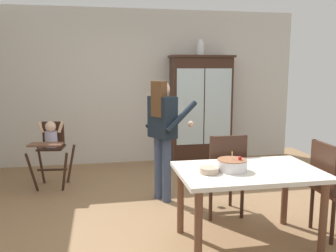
{
  "coord_description": "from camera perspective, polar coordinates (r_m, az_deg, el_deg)",
  "views": [
    {
      "loc": [
        -0.93,
        -3.76,
        1.68
      ],
      "look_at": [
        -0.06,
        0.7,
        0.95
      ],
      "focal_mm": 38.35,
      "sensor_mm": 36.0,
      "label": 1
    }
  ],
  "objects": [
    {
      "name": "wall_back",
      "position": [
        6.47,
        -2.74,
        6.2
      ],
      "size": [
        5.32,
        0.06,
        2.7
      ],
      "primitive_type": "cube",
      "color": "beige",
      "rests_on": "ground_plane"
    },
    {
      "name": "dining_chair_right_end",
      "position": [
        3.97,
        24.56,
        -8.2
      ],
      "size": [
        0.46,
        0.46,
        0.96
      ],
      "rotation": [
        0.0,
        0.0,
        1.53
      ],
      "color": "#382116",
      "rests_on": "ground_plane"
    },
    {
      "name": "ground_plane",
      "position": [
        4.23,
        2.71,
        -14.32
      ],
      "size": [
        6.24,
        6.24,
        0.0
      ],
      "primitive_type": "plane",
      "color": "#93704C"
    },
    {
      "name": "ceramic_vase",
      "position": [
        6.39,
        5.16,
        12.2
      ],
      "size": [
        0.13,
        0.13,
        0.27
      ],
      "color": "white",
      "rests_on": "china_cabinet"
    },
    {
      "name": "adult_person",
      "position": [
        4.5,
        -0.82,
        0.01
      ],
      "size": [
        0.66,
        0.65,
        1.53
      ],
      "rotation": [
        0.0,
        0.0,
        2.08
      ],
      "color": "#3D4C6B",
      "rests_on": "ground_plane"
    },
    {
      "name": "china_cabinet",
      "position": [
        6.43,
        5.21,
        2.66
      ],
      "size": [
        1.11,
        0.48,
        1.91
      ],
      "color": "#382116",
      "rests_on": "ground_plane"
    },
    {
      "name": "high_chair_with_toddler",
      "position": [
        5.33,
        -18.09,
        -2.44
      ],
      "size": [
        0.64,
        0.73,
        0.95
      ],
      "rotation": [
        0.0,
        0.0,
        -0.12
      ],
      "color": "#382116",
      "rests_on": "ground_plane"
    },
    {
      "name": "serving_bowl",
      "position": [
        3.31,
        6.54,
        -6.99
      ],
      "size": [
        0.18,
        0.18,
        0.05
      ],
      "primitive_type": "cylinder",
      "color": "#C6AD93",
      "rests_on": "dining_table"
    },
    {
      "name": "birthday_cake",
      "position": [
        3.41,
        10.12,
        -6.11
      ],
      "size": [
        0.28,
        0.28,
        0.19
      ],
      "color": "white",
      "rests_on": "dining_table"
    },
    {
      "name": "dining_chair_far_side",
      "position": [
        4.12,
        9.0,
        -6.83
      ],
      "size": [
        0.44,
        0.44,
        0.96
      ],
      "rotation": [
        0.0,
        0.0,
        3.13
      ],
      "color": "#382116",
      "rests_on": "ground_plane"
    },
    {
      "name": "dining_table",
      "position": [
        3.52,
        12.62,
        -8.4
      ],
      "size": [
        1.35,
        0.88,
        0.74
      ],
      "color": "silver",
      "rests_on": "ground_plane"
    }
  ]
}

